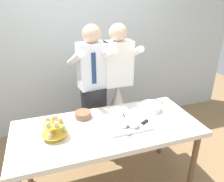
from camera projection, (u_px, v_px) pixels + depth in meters
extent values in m
cube|color=silver|center=(77.00, 33.00, 3.03)|extent=(5.20, 0.10, 2.90)
cube|color=silver|center=(108.00, 129.00, 2.09)|extent=(1.80, 0.80, 0.05)
cylinder|color=brown|center=(193.00, 163.00, 2.21)|extent=(0.06, 0.06, 0.72)
cylinder|color=brown|center=(26.00, 157.00, 2.29)|extent=(0.06, 0.06, 0.72)
cylinder|color=brown|center=(161.00, 129.00, 2.77)|extent=(0.06, 0.06, 0.72)
cylinder|color=gold|center=(55.00, 137.00, 1.92)|extent=(0.17, 0.17, 0.01)
cylinder|color=gold|center=(54.00, 127.00, 1.88)|extent=(0.01, 0.01, 0.21)
cylinder|color=gold|center=(55.00, 133.00, 1.91)|extent=(0.23, 0.23, 0.01)
cylinder|color=#D1B784|center=(64.00, 130.00, 1.92)|extent=(0.04, 0.04, 0.03)
sphere|color=beige|center=(64.00, 128.00, 1.91)|extent=(0.04, 0.04, 0.04)
cylinder|color=#D1B784|center=(49.00, 128.00, 1.95)|extent=(0.04, 0.04, 0.03)
sphere|color=#D6B27A|center=(49.00, 125.00, 1.94)|extent=(0.04, 0.04, 0.04)
cylinder|color=#D1B784|center=(50.00, 137.00, 1.82)|extent=(0.04, 0.04, 0.03)
sphere|color=#EAB7C6|center=(49.00, 135.00, 1.81)|extent=(0.04, 0.04, 0.04)
cylinder|color=gold|center=(54.00, 124.00, 1.87)|extent=(0.18, 0.18, 0.01)
cylinder|color=#D1B784|center=(61.00, 121.00, 1.87)|extent=(0.04, 0.04, 0.03)
sphere|color=#D6B27A|center=(60.00, 119.00, 1.86)|extent=(0.04, 0.04, 0.04)
cylinder|color=#D1B784|center=(56.00, 119.00, 1.92)|extent=(0.04, 0.04, 0.03)
sphere|color=#EAB7C6|center=(55.00, 116.00, 1.91)|extent=(0.04, 0.04, 0.04)
cylinder|color=#D1B784|center=(48.00, 121.00, 1.88)|extent=(0.04, 0.04, 0.03)
sphere|color=#D6B27A|center=(47.00, 118.00, 1.87)|extent=(0.04, 0.04, 0.04)
cylinder|color=#D1B784|center=(48.00, 126.00, 1.81)|extent=(0.04, 0.04, 0.03)
sphere|color=beige|center=(48.00, 123.00, 1.80)|extent=(0.04, 0.04, 0.04)
cylinder|color=#D1B784|center=(56.00, 125.00, 1.82)|extent=(0.04, 0.04, 0.03)
sphere|color=beige|center=(56.00, 123.00, 1.81)|extent=(0.04, 0.04, 0.04)
cube|color=silver|center=(128.00, 124.00, 2.09)|extent=(0.42, 0.31, 0.02)
sphere|color=white|center=(132.00, 120.00, 2.09)|extent=(0.07, 0.07, 0.07)
sphere|color=white|center=(127.00, 118.00, 2.12)|extent=(0.09, 0.09, 0.09)
sphere|color=white|center=(124.00, 120.00, 2.09)|extent=(0.09, 0.09, 0.09)
sphere|color=white|center=(124.00, 124.00, 2.02)|extent=(0.08, 0.08, 0.08)
sphere|color=white|center=(133.00, 124.00, 2.02)|extent=(0.10, 0.10, 0.10)
sphere|color=white|center=(128.00, 119.00, 2.07)|extent=(0.11, 0.11, 0.11)
sphere|color=#2D1938|center=(129.00, 115.00, 2.06)|extent=(0.02, 0.02, 0.02)
sphere|color=#2D1938|center=(124.00, 114.00, 2.07)|extent=(0.02, 0.02, 0.02)
sphere|color=#B21923|center=(124.00, 116.00, 2.03)|extent=(0.02, 0.02, 0.02)
sphere|color=#DB474C|center=(127.00, 114.00, 2.07)|extent=(0.02, 0.02, 0.02)
sphere|color=#2D1938|center=(128.00, 115.00, 2.05)|extent=(0.02, 0.02, 0.02)
cube|color=silver|center=(135.00, 129.00, 2.00)|extent=(0.21, 0.13, 0.00)
cube|color=black|center=(145.00, 122.00, 2.09)|extent=(0.09, 0.07, 0.02)
cylinder|color=white|center=(151.00, 110.00, 2.37)|extent=(0.20, 0.20, 0.01)
cylinder|color=white|center=(151.00, 109.00, 2.37)|extent=(0.20, 0.20, 0.01)
cylinder|color=white|center=(151.00, 108.00, 2.36)|extent=(0.20, 0.20, 0.01)
cylinder|color=white|center=(151.00, 108.00, 2.36)|extent=(0.20, 0.20, 0.01)
cylinder|color=white|center=(151.00, 106.00, 2.36)|extent=(0.20, 0.20, 0.01)
cylinder|color=white|center=(151.00, 106.00, 2.35)|extent=(0.20, 0.20, 0.01)
cylinder|color=white|center=(152.00, 105.00, 2.34)|extent=(0.20, 0.20, 0.01)
cylinder|color=white|center=(151.00, 104.00, 2.34)|extent=(0.20, 0.20, 0.01)
cylinder|color=white|center=(83.00, 118.00, 2.22)|extent=(0.24, 0.24, 0.01)
cylinder|color=brown|center=(83.00, 115.00, 2.20)|extent=(0.17, 0.17, 0.07)
cylinder|color=#232328|center=(95.00, 120.00, 2.79)|extent=(0.32, 0.32, 0.92)
cube|color=white|center=(93.00, 66.00, 2.50)|extent=(0.36, 0.24, 0.54)
sphere|color=#D8B293|center=(91.00, 34.00, 2.35)|extent=(0.21, 0.21, 0.21)
cylinder|color=white|center=(75.00, 59.00, 2.37)|extent=(0.13, 0.49, 0.28)
cylinder|color=white|center=(106.00, 55.00, 2.52)|extent=(0.13, 0.49, 0.28)
cube|color=navy|center=(94.00, 69.00, 2.40)|extent=(0.05, 0.02, 0.36)
cone|color=white|center=(117.00, 116.00, 2.88)|extent=(0.56, 0.56, 0.92)
cube|color=white|center=(118.00, 64.00, 2.58)|extent=(0.34, 0.20, 0.54)
sphere|color=beige|center=(118.00, 32.00, 2.43)|extent=(0.21, 0.21, 0.21)
cylinder|color=white|center=(103.00, 56.00, 2.48)|extent=(0.08, 0.49, 0.28)
cylinder|color=white|center=(133.00, 53.00, 2.59)|extent=(0.08, 0.49, 0.28)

